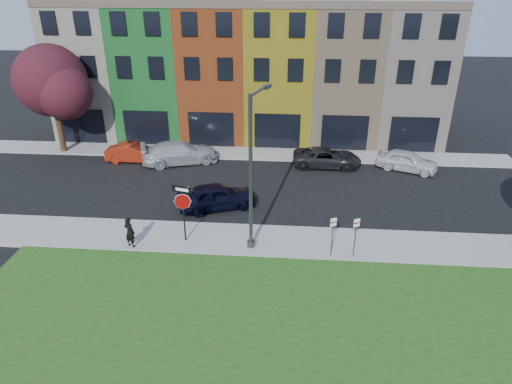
# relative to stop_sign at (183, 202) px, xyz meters

# --- Properties ---
(ground) EXTENTS (120.00, 120.00, 0.00)m
(ground) POSITION_rel_stop_sign_xyz_m (4.06, -2.64, -2.27)
(ground) COLOR black
(ground) RESTS_ON ground
(sidewalk_near) EXTENTS (40.00, 3.00, 0.12)m
(sidewalk_near) POSITION_rel_stop_sign_xyz_m (6.06, 0.36, -2.21)
(sidewalk_near) COLOR gray
(sidewalk_near) RESTS_ON ground
(sidewalk_far) EXTENTS (40.00, 2.40, 0.12)m
(sidewalk_far) POSITION_rel_stop_sign_xyz_m (1.06, 12.36, -2.21)
(sidewalk_far) COLOR gray
(sidewalk_far) RESTS_ON ground
(rowhouse_block) EXTENTS (30.00, 10.12, 10.00)m
(rowhouse_block) POSITION_rel_stop_sign_xyz_m (1.56, 18.55, 2.72)
(rowhouse_block) COLOR beige
(rowhouse_block) RESTS_ON ground
(stop_sign) EXTENTS (1.02, 0.31, 3.01)m
(stop_sign) POSITION_rel_stop_sign_xyz_m (0.00, 0.00, 0.00)
(stop_sign) COLOR black
(stop_sign) RESTS_ON sidewalk_near
(man) EXTENTS (0.85, 0.80, 1.59)m
(man) POSITION_rel_stop_sign_xyz_m (-2.54, -0.74, -1.35)
(man) COLOR black
(man) RESTS_ON sidewalk_near
(sedan_near) EXTENTS (4.78, 5.63, 1.51)m
(sedan_near) POSITION_rel_stop_sign_xyz_m (1.01, 3.77, -1.52)
(sedan_near) COLOR black
(sedan_near) RESTS_ON ground
(parked_car_red) EXTENTS (1.52, 4.02, 1.31)m
(parked_car_red) POSITION_rel_stop_sign_xyz_m (-5.97, 10.35, -1.61)
(parked_car_red) COLOR #9B2511
(parked_car_red) RESTS_ON ground
(parked_car_silver) EXTENTS (5.63, 6.73, 1.54)m
(parked_car_silver) POSITION_rel_stop_sign_xyz_m (-2.65, 10.34, -1.50)
(parked_car_silver) COLOR #B3B3B8
(parked_car_silver) RESTS_ON ground
(parked_car_dark) EXTENTS (2.17, 4.70, 1.31)m
(parked_car_dark) POSITION_rel_stop_sign_xyz_m (7.65, 10.53, -1.62)
(parked_car_dark) COLOR black
(parked_car_dark) RESTS_ON ground
(parked_car_white) EXTENTS (4.47, 5.20, 1.38)m
(parked_car_white) POSITION_rel_stop_sign_xyz_m (13.04, 10.28, -1.58)
(parked_car_white) COLOR silver
(parked_car_white) RESTS_ON ground
(street_lamp) EXTENTS (0.99, 2.51, 7.57)m
(street_lamp) POSITION_rel_stop_sign_xyz_m (3.40, -0.06, 1.67)
(street_lamp) COLOR #404245
(street_lamp) RESTS_ON sidewalk_near
(parking_sign_a) EXTENTS (0.30, 0.16, 2.11)m
(parking_sign_a) POSITION_rel_stop_sign_xyz_m (7.19, -0.75, -0.83)
(parking_sign_a) COLOR #404245
(parking_sign_a) RESTS_ON sidewalk_near
(parking_sign_b) EXTENTS (0.30, 0.17, 2.13)m
(parking_sign_b) POSITION_rel_stop_sign_xyz_m (8.25, -0.75, -0.82)
(parking_sign_b) COLOR #404245
(parking_sign_b) RESTS_ON sidewalk_near
(tree_purple) EXTENTS (6.03, 5.27, 7.75)m
(tree_purple) POSITION_rel_stop_sign_xyz_m (-11.77, 11.76, 2.96)
(tree_purple) COLOR black
(tree_purple) RESTS_ON sidewalk_far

